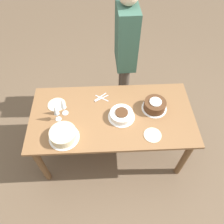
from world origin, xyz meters
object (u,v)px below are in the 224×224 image
Objects in this scene: cake_back_decorated at (63,135)px; wine_glass_far at (63,104)px; wine_glass_near at (56,110)px; person_cutting at (126,48)px; cake_center_white at (121,115)px; cake_front_chocolate at (155,105)px.

wine_glass_far is at bearing -87.23° from cake_back_decorated.
wine_glass_far is (-0.06, -0.07, 0.00)m from wine_glass_near.
wine_glass_near is 0.10m from wine_glass_far.
person_cutting is at bearing -134.68° from wine_glass_far.
wine_glass_near reaches higher than cake_center_white.
cake_back_decorated is at bearing 109.01° from wine_glass_near.
cake_center_white is 0.81m from person_cutting.
wine_glass_near is 0.13× the size of person_cutting.
person_cutting is (-0.68, -0.69, 0.14)m from wine_glass_far.
cake_back_decorated is at bearing 92.77° from wine_glass_far.
wine_glass_far is 0.98m from person_cutting.
cake_back_decorated is 1.22m from person_cutting.
person_cutting is at bearing -134.26° from wine_glass_near.
person_cutting reaches higher than cake_front_chocolate.
wine_glass_far is at bearing -130.06° from wine_glass_near.
cake_back_decorated is (0.93, 0.32, -0.00)m from cake_front_chocolate.
cake_front_chocolate is at bearing 19.53° from person_cutting.
cake_center_white is 0.37m from cake_front_chocolate.
cake_back_decorated is (0.57, 0.22, 0.01)m from cake_center_white.
cake_front_chocolate is (-0.36, -0.10, 0.02)m from cake_center_white.
person_cutting reaches higher than cake_center_white.
cake_front_chocolate reaches higher than cake_center_white.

